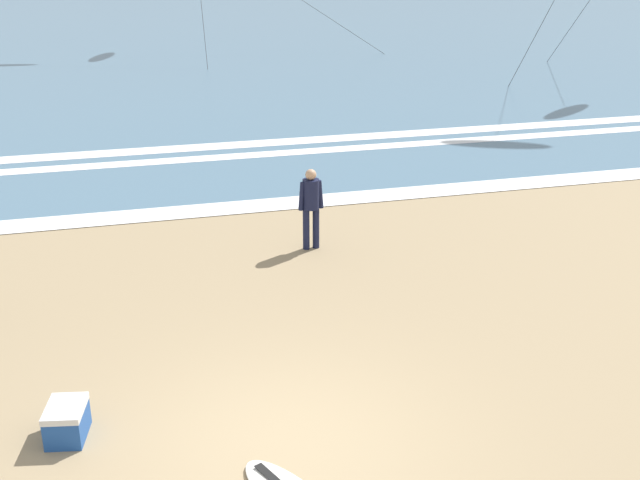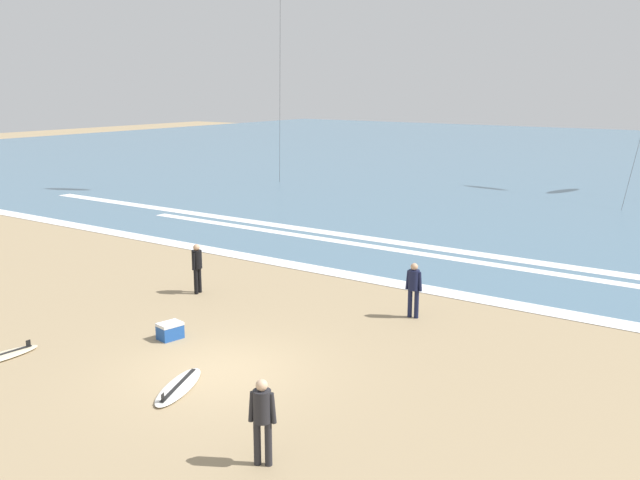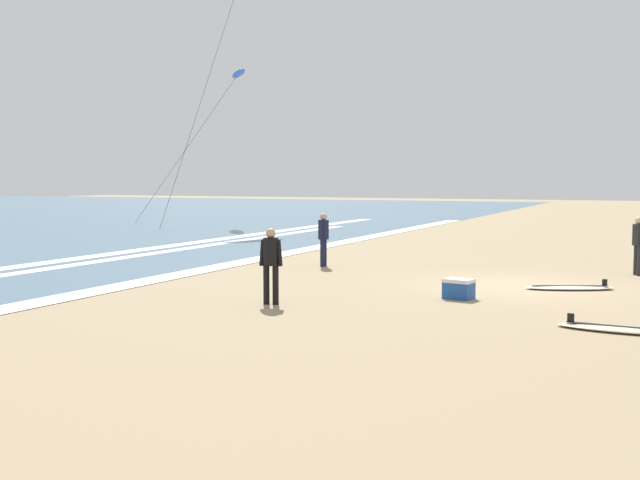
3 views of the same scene
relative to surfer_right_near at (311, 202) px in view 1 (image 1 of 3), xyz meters
The scene contains 7 objects.
ground_plane 6.36m from the surfer_right_near, 107.28° to the right, with size 160.00×160.00×0.00m, color #9E8763.
ocean_surface 47.40m from the surfer_right_near, 92.26° to the left, with size 140.00×90.00×0.01m, color slate.
wave_foam_shoreline 3.16m from the surfer_right_near, 114.33° to the left, with size 55.18×0.88×0.01m, color white.
wave_foam_mid_break 7.09m from the surfer_right_near, 91.29° to the left, with size 36.01×0.60×0.01m, color white.
wave_foam_outer_break 8.39m from the surfer_right_near, 98.50° to the left, with size 53.24×0.77×0.01m, color white.
surfer_right_near is the anchor object (origin of this frame).
cooler_box 6.84m from the surfer_right_near, 130.14° to the right, with size 0.56×0.69×0.44m.
Camera 1 is at (-1.62, -7.78, 5.75)m, focal length 44.14 mm.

